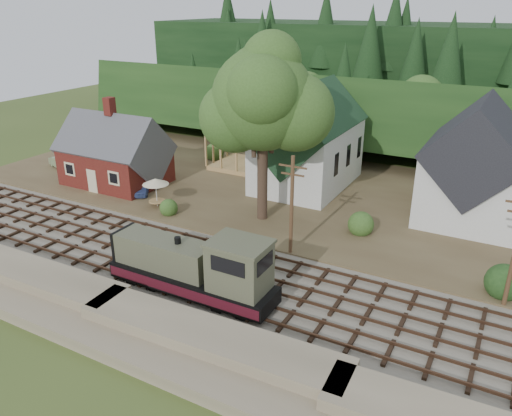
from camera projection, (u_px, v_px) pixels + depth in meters
The scene contains 17 objects.
ground at pixel (176, 263), 37.42m from camera, with size 140.00×140.00×0.00m, color #384C1E.
embankment at pixel (92, 322), 30.53m from camera, with size 64.00×5.00×1.60m, color #7F7259.
railroad_bed at pixel (176, 262), 37.39m from camera, with size 64.00×11.00×0.16m, color #726B5B.
village_flat at pixel (281, 188), 51.96m from camera, with size 64.00×26.00×0.30m, color brown.
hillside at pixel (354, 139), 71.49m from camera, with size 70.00×28.00×8.00m, color #1E3F19.
ridge at pixel (384, 118), 84.46m from camera, with size 80.00×20.00×12.00m, color black.
depot at pixel (115, 156), 52.19m from camera, with size 10.80×7.41×9.00m.
church at pixel (307, 140), 50.51m from camera, with size 8.40×15.17×13.00m.
farmhouse at pixel (475, 168), 43.01m from camera, with size 8.40×10.80×10.60m.
timber_frame at pixel (250, 143), 56.67m from camera, with size 8.20×6.20×6.99m.
lattice_tower at pixel (274, 76), 58.95m from camera, with size 3.20×3.20×12.12m.
big_tree at pixel (265, 107), 40.73m from camera, with size 10.90×8.40×14.70m.
telegraph_pole_near at pixel (292, 205), 36.92m from camera, with size 2.20×0.28×8.00m.
locomotive at pixel (197, 269), 32.39m from camera, with size 11.62×2.91×4.66m.
car_blue at pixel (142, 188), 49.89m from camera, with size 1.37×3.41×1.16m, color #4F67AB.
car_green at pixel (60, 163), 57.72m from camera, with size 1.32×3.78×1.25m, color gray.
patio_set at pixel (156, 183), 46.23m from camera, with size 2.45×2.45×2.73m.
Camera 1 is at (21.05, -26.09, 18.14)m, focal length 35.00 mm.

